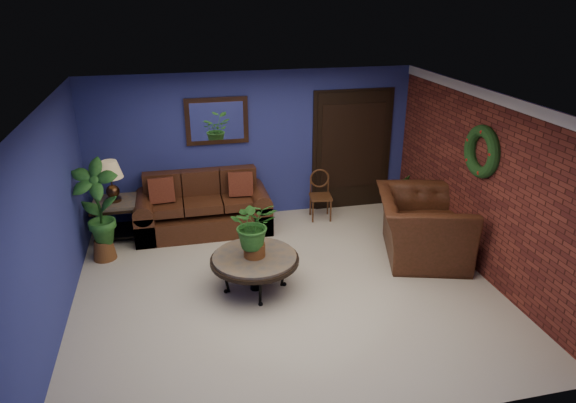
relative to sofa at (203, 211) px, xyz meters
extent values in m
plane|color=beige|center=(0.94, -2.08, -0.32)|extent=(5.50, 5.50, 0.00)
cube|color=navy|center=(0.94, 0.42, 0.93)|extent=(5.50, 0.04, 2.50)
cube|color=navy|center=(-1.81, -2.08, 0.93)|extent=(0.04, 5.00, 2.50)
cube|color=maroon|center=(3.69, -2.08, 0.93)|extent=(0.04, 5.00, 2.50)
cube|color=silver|center=(0.94, -2.08, 2.18)|extent=(5.50, 5.00, 0.02)
cube|color=white|center=(3.66, -2.08, 2.11)|extent=(0.03, 5.00, 0.14)
cube|color=#462A18|center=(0.34, 0.38, 1.40)|extent=(1.02, 0.06, 0.77)
cube|color=black|center=(2.69, 0.39, 0.73)|extent=(1.44, 0.06, 2.18)
torus|color=black|center=(3.63, -2.03, 1.38)|extent=(0.16, 0.72, 0.72)
cube|color=#4B2315|center=(0.00, -0.08, -0.14)|extent=(2.16, 0.93, 0.35)
cube|color=#4B2315|center=(0.00, 0.26, 0.18)|extent=(1.85, 0.26, 0.88)
cube|color=#4B2315|center=(-0.62, -0.14, 0.19)|extent=(0.60, 0.64, 0.14)
cube|color=#4B2315|center=(0.00, -0.14, 0.19)|extent=(0.60, 0.64, 0.14)
cube|color=#4B2315|center=(0.62, -0.14, 0.19)|extent=(0.60, 0.64, 0.14)
cube|color=#4B2315|center=(-0.92, -0.08, -0.07)|extent=(0.31, 0.93, 0.49)
cube|color=#4B2315|center=(0.92, -0.08, -0.07)|extent=(0.31, 0.93, 0.49)
cube|color=maroon|center=(-0.63, -0.10, 0.46)|extent=(0.39, 0.12, 0.39)
cube|color=maroon|center=(0.63, -0.10, 0.46)|extent=(0.39, 0.12, 0.39)
cylinder|color=#4D4944|center=(0.53, -2.03, 0.16)|extent=(1.10, 1.10, 0.05)
cylinder|color=black|center=(0.53, -2.03, 0.12)|extent=(1.16, 1.16, 0.05)
cylinder|color=black|center=(0.53, -2.03, -0.09)|extent=(0.14, 0.14, 0.45)
cube|color=#4D4944|center=(-1.36, -0.03, 0.30)|extent=(0.66, 0.66, 0.05)
cube|color=black|center=(-1.36, -0.03, 0.26)|extent=(0.70, 0.70, 0.04)
cube|color=black|center=(-1.36, -0.03, -0.20)|extent=(0.59, 0.59, 0.03)
cylinder|color=black|center=(-1.64, -0.31, -0.01)|extent=(0.03, 0.03, 0.61)
cylinder|color=black|center=(-1.08, -0.31, -0.01)|extent=(0.03, 0.03, 0.61)
cylinder|color=black|center=(-1.64, 0.25, -0.01)|extent=(0.03, 0.03, 0.61)
cylinder|color=black|center=(-1.08, 0.25, -0.01)|extent=(0.03, 0.03, 0.61)
cylinder|color=#462A18|center=(-1.36, -0.03, 0.34)|extent=(0.23, 0.23, 0.05)
sphere|color=#462A18|center=(-1.36, -0.03, 0.46)|extent=(0.21, 0.21, 0.21)
cylinder|color=#462A18|center=(-1.36, -0.03, 0.63)|extent=(0.02, 0.02, 0.27)
cone|color=tan|center=(-1.36, -0.03, 0.82)|extent=(0.38, 0.38, 0.27)
cube|color=#533217|center=(2.01, -0.03, 0.08)|extent=(0.41, 0.41, 0.04)
torus|color=#533217|center=(2.03, 0.13, 0.36)|extent=(0.34, 0.08, 0.34)
cylinder|color=#533217|center=(1.84, -0.16, -0.13)|extent=(0.03, 0.03, 0.38)
cylinder|color=#533217|center=(2.14, -0.20, -0.13)|extent=(0.03, 0.03, 0.38)
cylinder|color=#533217|center=(1.88, 0.14, -0.13)|extent=(0.03, 0.03, 0.38)
cylinder|color=#533217|center=(2.18, 0.10, -0.13)|extent=(0.03, 0.03, 0.38)
imported|color=#4B2315|center=(3.09, -1.64, 0.15)|extent=(1.64, 1.76, 0.95)
cylinder|color=brown|center=(0.53, -2.03, 0.27)|extent=(0.28, 0.28, 0.18)
imported|color=#1D581B|center=(0.53, -2.03, 0.64)|extent=(0.61, 0.53, 0.66)
cylinder|color=brown|center=(3.29, -0.38, -0.22)|extent=(0.26, 0.26, 0.20)
imported|color=#1D581B|center=(3.29, -0.38, 0.17)|extent=(0.38, 0.31, 0.68)
cylinder|color=brown|center=(-1.51, -0.70, -0.17)|extent=(0.34, 0.34, 0.30)
imported|color=#1D581B|center=(-1.51, -0.70, 0.57)|extent=(0.75, 0.59, 1.27)
camera|label=1|loc=(-0.36, -7.86, 3.41)|focal=32.00mm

